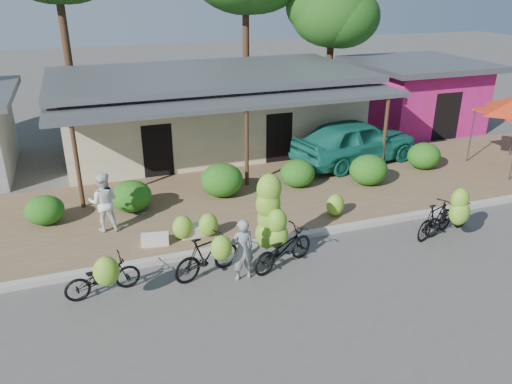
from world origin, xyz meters
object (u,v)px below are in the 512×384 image
bike_center (276,231)px  sack_far (155,240)px  vendor (242,250)px  bike_far_left (103,276)px  bike_right (442,216)px  tree_near_right (328,11)px  bike_left (209,255)px  bystander (104,202)px  teal_van (355,141)px  bike_far_right (447,218)px  sack_near (195,230)px

bike_center → sack_far: 3.49m
bike_center → vendor: bike_center is taller
bike_far_left → bike_right: bike_right is taller
tree_near_right → bike_left: 17.67m
bike_far_left → bystander: (0.30, 3.27, 0.46)m
sack_far → teal_van: bearing=25.1°
bike_far_left → vendor: size_ratio=1.13×
bike_left → sack_far: size_ratio=2.60×
tree_near_right → bystander: 16.72m
sack_far → bike_left: bearing=-61.5°
bike_center → bike_far_right: size_ratio=1.26×
sack_far → bystander: bystander is taller
sack_near → teal_van: 8.40m
bike_left → bike_center: size_ratio=0.80×
bike_far_right → bike_right: bearing=108.0°
bike_left → bike_right: size_ratio=1.06×
bike_right → sack_far: bearing=53.6°
bike_far_right → bike_center: bearing=77.8°
tree_near_right → sack_far: size_ratio=9.44×
bike_left → bike_center: (1.84, 0.07, 0.31)m
tree_near_right → bike_far_left: (-12.61, -13.69, -4.86)m
bike_far_right → vendor: 6.45m
bike_right → vendor: size_ratio=1.13×
vendor → teal_van: 9.25m
bike_right → teal_van: (0.76, 6.21, 0.32)m
bike_far_right → bystander: 10.01m
bike_far_right → tree_near_right: bearing=-22.7°
tree_near_right → bike_far_right: tree_near_right is taller
bike_right → bike_far_right: 0.52m
sack_near → vendor: size_ratio=0.52×
bike_left → bike_far_right: bearing=-109.2°
bike_far_left → bike_right: bearing=-100.8°
bike_far_right → teal_van: teal_van is taller
bike_right → bike_far_right: bike_right is taller
vendor → bike_left: bearing=-28.1°
vendor → teal_van: bearing=-140.0°
bike_center → bystander: (-4.07, 3.21, 0.07)m
bike_far_left → vendor: (3.30, -0.37, 0.27)m
sack_far → bike_center: bearing=-32.8°
bike_right → bike_far_right: bearing=-81.9°
bystander → bike_left: bearing=137.1°
bike_left → vendor: (0.77, -0.36, 0.19)m
sack_far → teal_van: size_ratio=0.14×
bike_far_left → sack_far: 2.44m
sack_far → vendor: bearing=-51.6°
bike_left → vendor: 0.87m
bike_far_left → bike_center: bearing=-98.3°
bystander → bike_far_right: bearing=173.4°
bystander → sack_far: bearing=144.1°
tree_near_right → bike_center: size_ratio=2.92×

